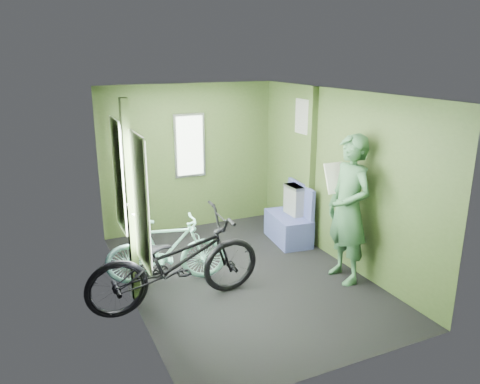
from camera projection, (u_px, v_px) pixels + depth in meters
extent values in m
plane|color=black|center=(243.00, 277.00, 5.96)|extent=(4.00, 4.00, 0.00)
cube|color=silver|center=(244.00, 93.00, 5.30)|extent=(2.80, 4.00, 0.02)
cube|color=#364922|center=(189.00, 158.00, 7.37)|extent=(2.80, 0.02, 2.30)
cube|color=#364922|center=(346.00, 251.00, 3.89)|extent=(2.80, 0.02, 2.30)
cube|color=#364922|center=(127.00, 205.00, 5.07)|extent=(0.02, 4.00, 2.30)
cube|color=#364922|center=(339.00, 178.00, 6.19)|extent=(0.02, 4.00, 2.30)
cube|color=#364922|center=(131.00, 205.00, 5.08)|extent=(0.08, 0.12, 2.30)
cube|color=silver|center=(142.00, 201.00, 4.55)|extent=(0.02, 0.56, 1.34)
cube|color=silver|center=(120.00, 176.00, 5.51)|extent=(0.02, 0.56, 1.34)
cube|color=white|center=(140.00, 148.00, 4.40)|extent=(0.00, 0.12, 0.12)
cube|color=white|center=(117.00, 131.00, 5.36)|extent=(0.00, 0.12, 0.12)
cylinder|color=silver|center=(137.00, 208.00, 5.12)|extent=(0.03, 0.40, 0.03)
cube|color=#364922|center=(311.00, 168.00, 6.70)|extent=(0.10, 0.10, 2.30)
cube|color=white|center=(303.00, 117.00, 6.77)|extent=(0.02, 0.40, 0.50)
cube|color=silver|center=(190.00, 146.00, 7.27)|extent=(0.50, 0.02, 1.00)
imported|color=black|center=(178.00, 304.00, 5.31)|extent=(2.03, 0.85, 1.11)
imported|color=#84D3C3|center=(168.00, 283.00, 5.79)|extent=(1.57, 0.90, 0.95)
imported|color=#335E3D|center=(349.00, 210.00, 5.65)|extent=(0.44, 0.67, 1.84)
cube|color=silver|center=(336.00, 178.00, 5.82)|extent=(0.27, 0.17, 0.37)
cube|color=slate|center=(296.00, 213.00, 7.04)|extent=(0.25, 0.35, 0.86)
cube|color=navy|center=(288.00, 228.00, 7.04)|extent=(0.55, 0.87, 0.41)
cube|color=navy|center=(301.00, 199.00, 6.99)|extent=(0.15, 0.83, 0.46)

